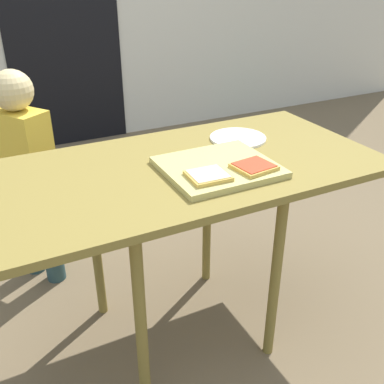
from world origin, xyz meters
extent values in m
plane|color=brown|center=(0.00, 0.00, 0.00)|extent=(16.00, 16.00, 0.00)
cube|color=black|center=(0.15, 2.42, 1.00)|extent=(0.90, 0.02, 2.00)
cube|color=olive|center=(0.00, 0.00, 0.75)|extent=(1.45, 0.70, 0.03)
cylinder|color=olive|center=(-0.26, -0.26, 0.37)|extent=(0.04, 0.04, 0.74)
cylinder|color=olive|center=(0.26, -0.26, 0.37)|extent=(0.04, 0.04, 0.74)
cylinder|color=olive|center=(-0.26, 0.26, 0.37)|extent=(0.04, 0.04, 0.74)
cylinder|color=olive|center=(0.26, 0.26, 0.37)|extent=(0.04, 0.04, 0.74)
cube|color=tan|center=(0.11, -0.09, 0.78)|extent=(0.37, 0.33, 0.02)
cube|color=gold|center=(0.02, -0.17, 0.80)|extent=(0.13, 0.12, 0.01)
cube|color=#F9DC9A|center=(0.02, -0.17, 0.80)|extent=(0.12, 0.11, 0.00)
cube|color=gold|center=(0.19, -0.18, 0.80)|extent=(0.14, 0.13, 0.01)
cube|color=red|center=(0.19, -0.18, 0.80)|extent=(0.13, 0.12, 0.00)
cylinder|color=white|center=(0.32, 0.13, 0.77)|extent=(0.22, 0.22, 0.01)
cylinder|color=#294446|center=(-0.48, 0.71, 0.22)|extent=(0.09, 0.09, 0.43)
cylinder|color=#294446|center=(-0.40, 0.59, 0.22)|extent=(0.09, 0.09, 0.43)
cube|color=gold|center=(-0.44, 0.65, 0.64)|extent=(0.25, 0.28, 0.42)
sphere|color=tan|center=(-0.44, 0.65, 0.93)|extent=(0.17, 0.17, 0.17)
cylinder|color=#249157|center=(1.78, 1.89, 0.01)|extent=(0.42, 0.42, 0.03)
camera|label=1|loc=(-0.60, -1.29, 1.41)|focal=41.73mm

